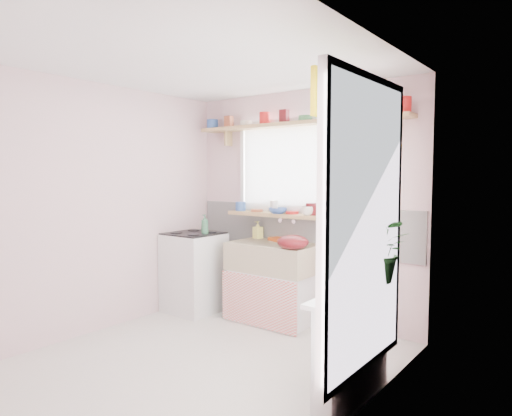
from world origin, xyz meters
The scene contains 19 objects.
room centered at (0.66, 0.86, 1.37)m, with size 3.20×3.20×3.20m.
sink_unit centered at (-0.15, 1.29, 0.43)m, with size 0.95×0.65×1.11m.
cooker centered at (-1.10, 1.05, 0.46)m, with size 0.58×0.58×0.93m.
radiator_ledge centered at (1.30, 0.20, 0.40)m, with size 0.22×0.95×0.78m.
windowsill centered at (-0.15, 1.48, 1.14)m, with size 1.40×0.22×0.04m, color tan.
pine_shelf centered at (0.00, 1.47, 2.12)m, with size 2.52×0.24×0.04m, color tan.
shelf_crockery centered at (-0.02, 1.47, 2.19)m, with size 2.47×0.11×0.12m.
sill_crockery centered at (-0.20, 1.48, 1.21)m, with size 1.35×0.11×0.12m.
dish_tray centered at (-0.12, 1.50, 0.87)m, with size 0.35×0.27×0.04m, color #D24E12.
colander centered at (0.22, 1.10, 0.92)m, with size 0.31×0.31×0.14m, color #5F1015.
jade_plant centered at (1.33, 0.60, 1.02)m, with size 0.44×0.38×0.49m, color #30692A.
fruit_bowl centered at (1.21, 0.47, 0.82)m, with size 0.33×0.33×0.08m, color silver.
herb_pot centered at (1.33, -0.20, 0.87)m, with size 0.10×0.07×0.18m, color #29682A.
soap_bottle_sink centered at (-0.51, 1.50, 0.95)m, with size 0.09×0.09×0.20m, color #F4F36C.
sill_cup centered at (0.20, 1.42, 1.21)m, with size 0.12×0.12×0.09m, color white.
sill_bowl centered at (-0.18, 1.42, 1.19)m, with size 0.20×0.20×0.06m, color #3153A0.
shelf_vase centered at (0.98, 1.53, 2.22)m, with size 0.15×0.15×0.15m, color #B26A37.
cooker_bottle centered at (-0.93, 1.06, 1.02)m, with size 0.08×0.09×0.22m, color #39734E.
fruit centered at (1.22, 0.48, 0.88)m, with size 0.20×0.14×0.10m.
Camera 1 is at (2.63, -2.67, 1.59)m, focal length 32.00 mm.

